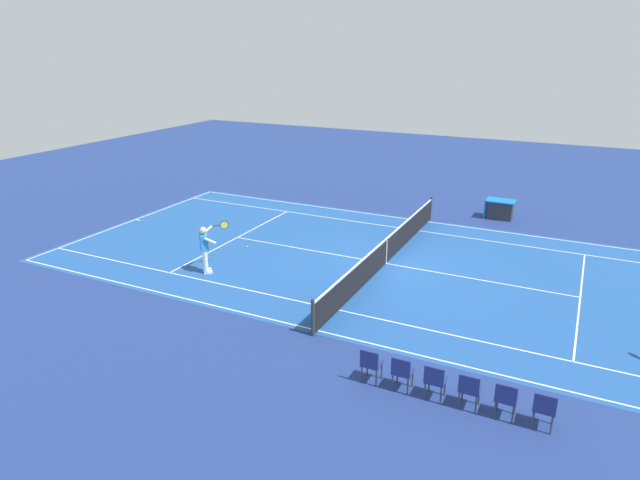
{
  "coord_description": "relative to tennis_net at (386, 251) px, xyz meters",
  "views": [
    {
      "loc": [
        -5.98,
        17.52,
        7.43
      ],
      "look_at": [
        2.12,
        1.06,
        0.9
      ],
      "focal_mm": 30.91,
      "sensor_mm": 36.0,
      "label": 1
    }
  ],
  "objects": [
    {
      "name": "spectator_chair_4",
      "position": [
        -2.94,
        7.16,
        0.03
      ],
      "size": [
        0.44,
        0.44,
        0.88
      ],
      "color": "#38383D",
      "rests_on": "ground_plane"
    },
    {
      "name": "court_line_markings",
      "position": [
        0.0,
        0.0,
        -0.49
      ],
      "size": [
        23.85,
        11.05,
        0.01
      ],
      "color": "white",
      "rests_on": "ground_plane"
    },
    {
      "name": "tennis_ball",
      "position": [
        5.39,
        0.82,
        -0.46
      ],
      "size": [
        0.07,
        0.07,
        0.07
      ],
      "primitive_type": "sphere",
      "color": "#CCE01E",
      "rests_on": "ground_plane"
    },
    {
      "name": "spectator_chair_2",
      "position": [
        -4.44,
        7.16,
        0.03
      ],
      "size": [
        0.44,
        0.44,
        0.88
      ],
      "color": "#38383D",
      "rests_on": "ground_plane"
    },
    {
      "name": "spectator_chair_1",
      "position": [
        -5.19,
        7.16,
        0.03
      ],
      "size": [
        0.44,
        0.44,
        0.88
      ],
      "color": "#38383D",
      "rests_on": "ground_plane"
    },
    {
      "name": "equipment_cart_tarped",
      "position": [
        -2.71,
        -7.44,
        -0.05
      ],
      "size": [
        1.25,
        0.84,
        0.85
      ],
      "color": "#2D2D33",
      "rests_on": "ground_plane"
    },
    {
      "name": "ground_plane",
      "position": [
        0.0,
        0.0,
        -0.49
      ],
      "size": [
        60.0,
        60.0,
        0.0
      ],
      "primitive_type": "plane",
      "color": "navy"
    },
    {
      "name": "spectator_chair_0",
      "position": [
        -5.94,
        7.16,
        0.03
      ],
      "size": [
        0.44,
        0.44,
        0.88
      ],
      "color": "#38383D",
      "rests_on": "ground_plane"
    },
    {
      "name": "spectator_chair_3",
      "position": [
        -3.69,
        7.16,
        0.03
      ],
      "size": [
        0.44,
        0.44,
        0.88
      ],
      "color": "#38383D",
      "rests_on": "ground_plane"
    },
    {
      "name": "tennis_net",
      "position": [
        0.0,
        0.0,
        0.0
      ],
      "size": [
        0.1,
        11.7,
        1.08
      ],
      "color": "#2D2D33",
      "rests_on": "ground_plane"
    },
    {
      "name": "tennis_player_near",
      "position": [
        5.28,
        3.49,
        0.44
      ],
      "size": [
        0.74,
        1.13,
        1.7
      ],
      "color": "white",
      "rests_on": "ground_plane"
    },
    {
      "name": "spectator_chair_5",
      "position": [
        -2.19,
        7.16,
        0.03
      ],
      "size": [
        0.44,
        0.44,
        0.88
      ],
      "color": "#38383D",
      "rests_on": "ground_plane"
    },
    {
      "name": "court_slab",
      "position": [
        0.0,
        0.0,
        -0.49
      ],
      "size": [
        24.2,
        11.4,
        0.0
      ],
      "primitive_type": "cube",
      "color": "#1E4C93",
      "rests_on": "ground_plane"
    }
  ]
}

